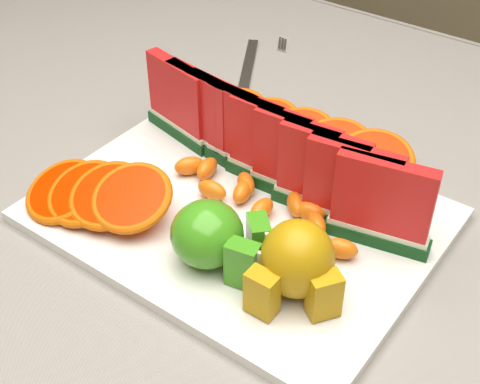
# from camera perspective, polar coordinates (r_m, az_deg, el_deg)

# --- Properties ---
(table) EXTENTS (1.40, 0.90, 0.75)m
(table) POSITION_cam_1_polar(r_m,az_deg,el_deg) (0.80, 2.31, -6.95)
(table) COLOR #4D2D1D
(table) RESTS_ON ground
(tablecloth) EXTENTS (1.53, 1.03, 0.20)m
(tablecloth) POSITION_cam_1_polar(r_m,az_deg,el_deg) (0.76, 2.43, -3.64)
(tablecloth) COLOR slate
(tablecloth) RESTS_ON table
(platter) EXTENTS (0.40, 0.30, 0.01)m
(platter) POSITION_cam_1_polar(r_m,az_deg,el_deg) (0.71, -0.13, -1.95)
(platter) COLOR silver
(platter) RESTS_ON tablecloth
(apple_cluster) EXTENTS (0.11, 0.09, 0.06)m
(apple_cluster) POSITION_cam_1_polar(r_m,az_deg,el_deg) (0.63, -2.19, -3.85)
(apple_cluster) COLOR #39901D
(apple_cluster) RESTS_ON platter
(pear_cluster) EXTENTS (0.09, 0.09, 0.08)m
(pear_cluster) POSITION_cam_1_polar(r_m,az_deg,el_deg) (0.59, 4.87, -6.05)
(pear_cluster) COLOR #A6781D
(pear_cluster) RESTS_ON platter
(fork) EXTENTS (0.10, 0.19, 0.00)m
(fork) POSITION_cam_1_polar(r_m,az_deg,el_deg) (0.99, 1.00, 10.79)
(fork) COLOR silver
(fork) RESTS_ON tablecloth
(watermelon_row) EXTENTS (0.39, 0.07, 0.10)m
(watermelon_row) POSITION_cam_1_polar(r_m,az_deg,el_deg) (0.71, 2.54, 3.71)
(watermelon_row) COLOR #093D14
(watermelon_row) RESTS_ON platter
(orange_fan_front) EXTENTS (0.18, 0.12, 0.05)m
(orange_fan_front) POSITION_cam_1_polar(r_m,az_deg,el_deg) (0.70, -12.13, -0.19)
(orange_fan_front) COLOR #C66816
(orange_fan_front) RESTS_ON platter
(orange_fan_back) EXTENTS (0.29, 0.11, 0.05)m
(orange_fan_back) POSITION_cam_1_polar(r_m,az_deg,el_deg) (0.78, 5.13, 4.81)
(orange_fan_back) COLOR #C66816
(orange_fan_back) RESTS_ON platter
(tangerine_segments) EXTENTS (0.24, 0.06, 0.02)m
(tangerine_segments) POSITION_cam_1_polar(r_m,az_deg,el_deg) (0.70, 1.73, -0.59)
(tangerine_segments) COLOR #E4590C
(tangerine_segments) RESTS_ON platter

